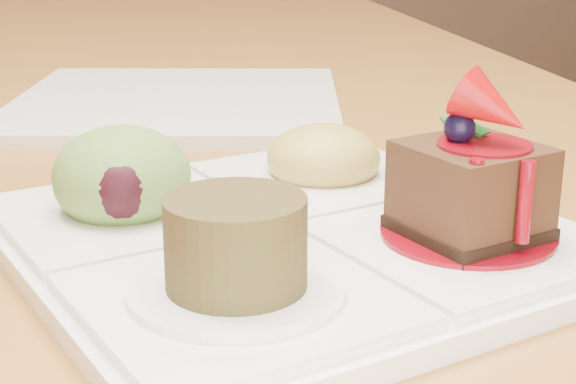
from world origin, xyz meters
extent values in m
cube|color=#9C5F28|center=(0.00, 0.00, 0.73)|extent=(1.00, 1.80, 0.04)
cylinder|color=#9C5F28|center=(0.44, 0.84, 0.35)|extent=(0.06, 0.06, 0.71)
cylinder|color=black|center=(0.71, 0.06, 0.22)|extent=(0.04, 0.04, 0.44)
cylinder|color=black|center=(0.76, 0.42, 0.22)|extent=(0.04, 0.04, 0.44)
cube|color=white|center=(0.12, -0.67, 0.76)|extent=(0.36, 0.36, 0.01)
cube|color=white|center=(0.21, -0.70, 0.77)|extent=(0.17, 0.17, 0.01)
cube|color=white|center=(0.08, -0.75, 0.77)|extent=(0.17, 0.17, 0.01)
cube|color=white|center=(0.03, -0.63, 0.77)|extent=(0.17, 0.17, 0.01)
cube|color=white|center=(0.16, -0.58, 0.77)|extent=(0.17, 0.17, 0.01)
cylinder|color=#6C040D|center=(0.21, -0.70, 0.77)|extent=(0.09, 0.09, 0.00)
cube|color=black|center=(0.21, -0.70, 0.77)|extent=(0.08, 0.08, 0.01)
cube|color=#321C0D|center=(0.21, -0.70, 0.80)|extent=(0.08, 0.08, 0.04)
cylinder|color=#6C040D|center=(0.21, -0.70, 0.82)|extent=(0.05, 0.05, 0.00)
sphere|color=black|center=(0.20, -0.70, 0.82)|extent=(0.02, 0.02, 0.02)
cone|color=#9B0A0A|center=(0.21, -0.71, 0.84)|extent=(0.05, 0.05, 0.04)
cube|color=#114614|center=(0.21, -0.69, 0.82)|extent=(0.02, 0.02, 0.01)
cube|color=#114614|center=(0.20, -0.69, 0.82)|extent=(0.01, 0.02, 0.01)
cylinder|color=#6C040D|center=(0.20, -0.73, 0.80)|extent=(0.01, 0.01, 0.04)
cylinder|color=#6C040D|center=(0.22, -0.73, 0.80)|extent=(0.01, 0.01, 0.04)
cylinder|color=#6C040D|center=(0.18, -0.70, 0.80)|extent=(0.01, 0.01, 0.04)
cylinder|color=white|center=(0.08, -0.75, 0.77)|extent=(0.09, 0.09, 0.00)
cylinder|color=#432513|center=(0.08, -0.75, 0.79)|extent=(0.06, 0.06, 0.04)
cylinder|color=#4F2910|center=(0.08, -0.75, 0.81)|extent=(0.05, 0.05, 0.00)
ellipsoid|color=olive|center=(0.03, -0.63, 0.79)|extent=(0.08, 0.08, 0.06)
ellipsoid|color=black|center=(0.03, -0.65, 0.79)|extent=(0.04, 0.03, 0.03)
ellipsoid|color=#A2813A|center=(0.16, -0.58, 0.78)|extent=(0.07, 0.07, 0.04)
cube|color=#CE430F|center=(0.17, -0.58, 0.78)|extent=(0.02, 0.02, 0.02)
cube|color=#5C7B1A|center=(0.17, -0.56, 0.78)|extent=(0.02, 0.02, 0.02)
cube|color=#CE430F|center=(0.15, -0.57, 0.78)|extent=(0.02, 0.02, 0.02)
cube|color=#5C7B1A|center=(0.14, -0.57, 0.78)|extent=(0.02, 0.02, 0.01)
cube|color=#CE430F|center=(0.14, -0.58, 0.78)|extent=(0.02, 0.02, 0.01)
cube|color=#5C7B1A|center=(0.15, -0.60, 0.78)|extent=(0.02, 0.02, 0.01)
cube|color=#CE430F|center=(0.16, -0.60, 0.78)|extent=(0.02, 0.02, 0.02)
cube|color=#5C7B1A|center=(0.17, -0.59, 0.78)|extent=(0.02, 0.02, 0.02)
cube|color=white|center=(0.08, -0.30, 0.76)|extent=(0.34, 0.34, 0.01)
camera|label=1|loc=(0.05, -1.10, 0.93)|focal=55.00mm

